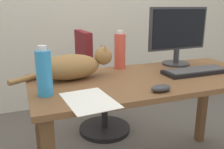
{
  "coord_description": "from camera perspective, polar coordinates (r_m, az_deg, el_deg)",
  "views": [
    {
      "loc": [
        -0.75,
        -1.26,
        1.15
      ],
      "look_at": [
        -0.29,
        -0.06,
        0.8
      ],
      "focal_mm": 38.94,
      "sensor_mm": 36.0,
      "label": 1
    }
  ],
  "objects": [
    {
      "name": "office_chair",
      "position": [
        2.22,
        -3.04,
        -3.64
      ],
      "size": [
        0.48,
        0.48,
        0.96
      ],
      "color": "black",
      "rests_on": "ground_plane"
    },
    {
      "name": "computer_mouse",
      "position": [
        1.26,
        11.41,
        -3.16
      ],
      "size": [
        0.11,
        0.06,
        0.04
      ],
      "primitive_type": "ellipsoid",
      "color": "#333338",
      "rests_on": "desk"
    },
    {
      "name": "keyboard",
      "position": [
        1.66,
        19.09,
        0.72
      ],
      "size": [
        0.44,
        0.15,
        0.03
      ],
      "color": "black",
      "rests_on": "desk"
    },
    {
      "name": "monitor",
      "position": [
        1.83,
        15.23,
        9.16
      ],
      "size": [
        0.48,
        0.2,
        0.41
      ],
      "color": "#333338",
      "rests_on": "desk"
    },
    {
      "name": "cat",
      "position": [
        1.45,
        -9.06,
        2.05
      ],
      "size": [
        0.61,
        0.19,
        0.2
      ],
      "color": "olive",
      "rests_on": "desk"
    },
    {
      "name": "water_bottle",
      "position": [
        1.68,
        1.87,
        5.62
      ],
      "size": [
        0.08,
        0.08,
        0.26
      ],
      "color": "#D84C3D",
      "rests_on": "desk"
    },
    {
      "name": "desk",
      "position": [
        1.55,
        9.15,
        -4.42
      ],
      "size": [
        1.46,
        0.66,
        0.74
      ],
      "color": "brown",
      "rests_on": "ground_plane"
    },
    {
      "name": "paper_sheet",
      "position": [
        1.13,
        -5.39,
        -6.01
      ],
      "size": [
        0.24,
        0.31,
        0.0
      ],
      "primitive_type": "cube",
      "rotation": [
        0.0,
        0.0,
        0.09
      ],
      "color": "white",
      "rests_on": "desk"
    },
    {
      "name": "spray_bottle",
      "position": [
        1.2,
        -15.66,
        0.43
      ],
      "size": [
        0.07,
        0.07,
        0.24
      ],
      "color": "#2D8CD1",
      "rests_on": "desk"
    }
  ]
}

